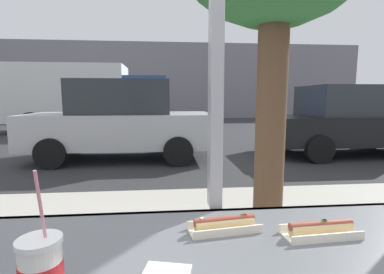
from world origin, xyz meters
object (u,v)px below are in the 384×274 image
(hotdog_tray_far, at_px, (321,229))
(hotdog_tray_near, at_px, (224,224))
(parked_car_silver, at_px, (122,120))
(box_truck, at_px, (82,95))
(parked_car_black, at_px, (349,120))
(soda_cup_right, at_px, (41,269))

(hotdog_tray_far, bearing_deg, hotdog_tray_near, 167.90)
(parked_car_silver, relative_size, box_truck, 0.61)
(hotdog_tray_far, height_order, parked_car_black, parked_car_black)
(soda_cup_right, relative_size, hotdog_tray_far, 1.20)
(hotdog_tray_near, relative_size, parked_car_silver, 0.06)
(parked_car_black, bearing_deg, soda_cup_right, -127.88)
(soda_cup_right, bearing_deg, hotdog_tray_near, 32.47)
(parked_car_silver, height_order, box_truck, box_truck)
(box_truck, bearing_deg, hotdog_tray_near, -72.85)
(soda_cup_right, bearing_deg, hotdog_tray_far, 16.81)
(soda_cup_right, xyz_separation_m, parked_car_silver, (-0.75, 6.37, -0.16))
(hotdog_tray_near, bearing_deg, hotdog_tray_far, -12.10)
(soda_cup_right, xyz_separation_m, parked_car_black, (4.96, 6.37, -0.20))
(hotdog_tray_far, height_order, parked_car_silver, parked_car_silver)
(parked_car_black, height_order, box_truck, box_truck)
(parked_car_silver, bearing_deg, hotdog_tray_far, -76.10)
(parked_car_silver, distance_m, parked_car_black, 5.71)
(soda_cup_right, height_order, parked_car_silver, parked_car_silver)
(soda_cup_right, height_order, hotdog_tray_far, soda_cup_right)
(hotdog_tray_near, distance_m, parked_car_silver, 6.20)
(hotdog_tray_far, xyz_separation_m, parked_car_silver, (-1.52, 6.14, -0.11))
(soda_cup_right, height_order, box_truck, box_truck)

